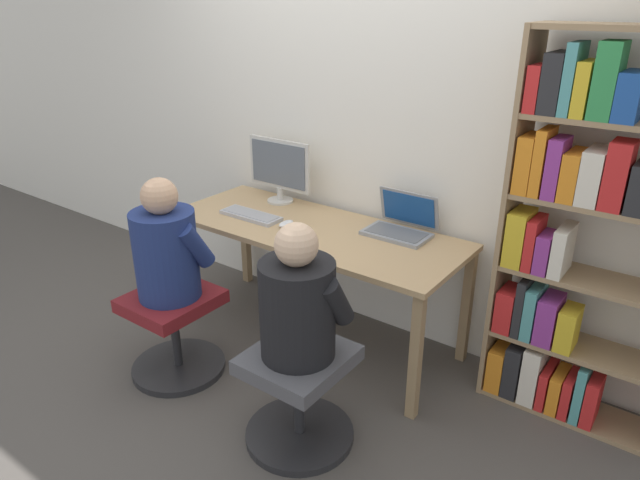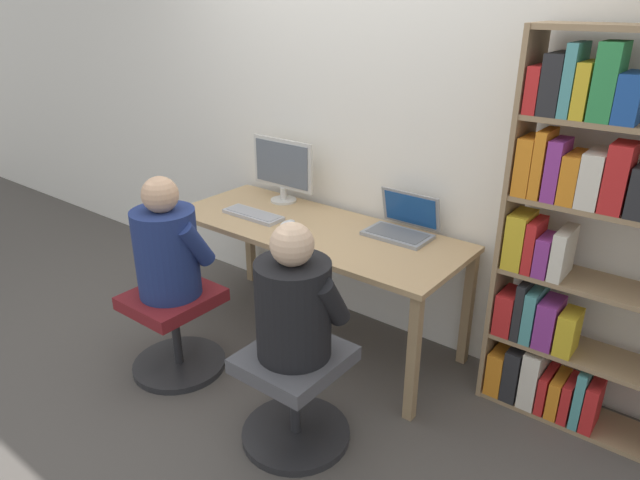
{
  "view_description": "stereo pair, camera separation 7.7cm",
  "coord_description": "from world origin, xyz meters",
  "px_view_note": "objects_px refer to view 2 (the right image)",
  "views": [
    {
      "loc": [
        1.81,
        -2.05,
        1.92
      ],
      "look_at": [
        0.19,
        0.15,
        0.75
      ],
      "focal_mm": 32.0,
      "sensor_mm": 36.0,
      "label": 1
    },
    {
      "loc": [
        1.87,
        -2.01,
        1.92
      ],
      "look_at": [
        0.19,
        0.15,
        0.75
      ],
      "focal_mm": 32.0,
      "sensor_mm": 36.0,
      "label": 2
    }
  ],
  "objects_px": {
    "desktop_monitor": "(282,169)",
    "person_at_monitor": "(167,246)",
    "person_at_laptop": "(294,301)",
    "bookshelf": "(574,249)",
    "laptop": "(402,226)",
    "office_chair_right": "(295,392)",
    "keyboard": "(253,215)",
    "office_chair_left": "(175,327)"
  },
  "relations": [
    {
      "from": "person_at_laptop",
      "to": "bookshelf",
      "type": "bearing_deg",
      "value": 46.85
    },
    {
      "from": "keyboard",
      "to": "office_chair_left",
      "type": "relative_size",
      "value": 0.76
    },
    {
      "from": "desktop_monitor",
      "to": "person_at_laptop",
      "type": "relative_size",
      "value": 0.75
    },
    {
      "from": "laptop",
      "to": "person_at_laptop",
      "type": "distance_m",
      "value": 0.96
    },
    {
      "from": "person_at_laptop",
      "to": "desktop_monitor",
      "type": "bearing_deg",
      "value": 133.26
    },
    {
      "from": "office_chair_left",
      "to": "person_at_laptop",
      "type": "xyz_separation_m",
      "value": [
        0.87,
        -0.01,
        0.47
      ]
    },
    {
      "from": "person_at_laptop",
      "to": "person_at_monitor",
      "type": "bearing_deg",
      "value": 178.7
    },
    {
      "from": "person_at_monitor",
      "to": "bookshelf",
      "type": "distance_m",
      "value": 1.96
    },
    {
      "from": "office_chair_left",
      "to": "person_at_laptop",
      "type": "height_order",
      "value": "person_at_laptop"
    },
    {
      "from": "office_chair_left",
      "to": "person_at_laptop",
      "type": "bearing_deg",
      "value": -0.99
    },
    {
      "from": "person_at_monitor",
      "to": "office_chair_left",
      "type": "bearing_deg",
      "value": -90.0
    },
    {
      "from": "desktop_monitor",
      "to": "person_at_laptop",
      "type": "height_order",
      "value": "desktop_monitor"
    },
    {
      "from": "person_at_monitor",
      "to": "laptop",
      "type": "bearing_deg",
      "value": 48.29
    },
    {
      "from": "person_at_laptop",
      "to": "office_chair_right",
      "type": "bearing_deg",
      "value": -90.0
    },
    {
      "from": "desktop_monitor",
      "to": "person_at_monitor",
      "type": "relative_size",
      "value": 0.72
    },
    {
      "from": "desktop_monitor",
      "to": "laptop",
      "type": "bearing_deg",
      "value": -0.91
    },
    {
      "from": "laptop",
      "to": "bookshelf",
      "type": "relative_size",
      "value": 0.2
    },
    {
      "from": "laptop",
      "to": "keyboard",
      "type": "distance_m",
      "value": 0.89
    },
    {
      "from": "office_chair_right",
      "to": "laptop",
      "type": "bearing_deg",
      "value": 92.18
    },
    {
      "from": "desktop_monitor",
      "to": "keyboard",
      "type": "bearing_deg",
      "value": -82.93
    },
    {
      "from": "laptop",
      "to": "person_at_laptop",
      "type": "bearing_deg",
      "value": -87.81
    },
    {
      "from": "office_chair_right",
      "to": "person_at_monitor",
      "type": "distance_m",
      "value": 1.0
    },
    {
      "from": "office_chair_right",
      "to": "person_at_laptop",
      "type": "height_order",
      "value": "person_at_laptop"
    },
    {
      "from": "office_chair_left",
      "to": "person_at_monitor",
      "type": "xyz_separation_m",
      "value": [
        0.0,
        0.0,
        0.48
      ]
    },
    {
      "from": "bookshelf",
      "to": "keyboard",
      "type": "bearing_deg",
      "value": -171.4
    },
    {
      "from": "desktop_monitor",
      "to": "person_at_monitor",
      "type": "distance_m",
      "value": 0.97
    },
    {
      "from": "keyboard",
      "to": "office_chair_left",
      "type": "height_order",
      "value": "keyboard"
    },
    {
      "from": "laptop",
      "to": "person_at_monitor",
      "type": "relative_size",
      "value": 0.55
    },
    {
      "from": "desktop_monitor",
      "to": "bookshelf",
      "type": "relative_size",
      "value": 0.25
    },
    {
      "from": "keyboard",
      "to": "person_at_monitor",
      "type": "relative_size",
      "value": 0.6
    },
    {
      "from": "office_chair_right",
      "to": "office_chair_left",
      "type": "bearing_deg",
      "value": 178.72
    },
    {
      "from": "person_at_laptop",
      "to": "bookshelf",
      "type": "distance_m",
      "value": 1.27
    },
    {
      "from": "desktop_monitor",
      "to": "laptop",
      "type": "height_order",
      "value": "desktop_monitor"
    },
    {
      "from": "desktop_monitor",
      "to": "person_at_laptop",
      "type": "xyz_separation_m",
      "value": [
        0.91,
        -0.97,
        -0.2
      ]
    },
    {
      "from": "laptop",
      "to": "office_chair_right",
      "type": "height_order",
      "value": "laptop"
    },
    {
      "from": "office_chair_right",
      "to": "person_at_laptop",
      "type": "relative_size",
      "value": 0.83
    },
    {
      "from": "laptop",
      "to": "keyboard",
      "type": "bearing_deg",
      "value": -160.16
    },
    {
      "from": "desktop_monitor",
      "to": "bookshelf",
      "type": "xyz_separation_m",
      "value": [
        1.77,
        -0.05,
        -0.04
      ]
    },
    {
      "from": "laptop",
      "to": "bookshelf",
      "type": "height_order",
      "value": "bookshelf"
    },
    {
      "from": "laptop",
      "to": "office_chair_right",
      "type": "relative_size",
      "value": 0.7
    },
    {
      "from": "desktop_monitor",
      "to": "office_chair_left",
      "type": "bearing_deg",
      "value": -87.51
    },
    {
      "from": "office_chair_right",
      "to": "person_at_monitor",
      "type": "relative_size",
      "value": 0.79
    }
  ]
}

